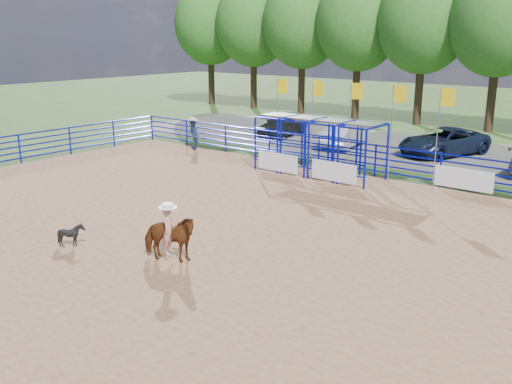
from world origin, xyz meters
TOP-DOWN VIEW (x-y plane):
  - ground at (0.00, 0.00)m, footprint 120.00×120.00m
  - arena_dirt at (0.00, 0.00)m, footprint 30.00×20.00m
  - gravel_strip at (0.00, 17.00)m, footprint 40.00×10.00m
  - horse_and_rider at (0.17, -2.65)m, footprint 1.81×1.36m
  - calf at (-2.99, -3.71)m, footprint 0.70×0.63m
  - spectator_cowboy at (-10.88, 9.36)m, footprint 1.04×1.02m
  - car_a at (-9.68, 16.21)m, footprint 2.52×4.70m
  - car_b at (-4.71, 15.39)m, footprint 2.25×4.60m
  - car_c at (0.55, 16.70)m, footprint 4.07×5.71m
  - perimeter_fence at (0.00, 0.00)m, footprint 30.10×20.10m
  - chute_assembly at (-1.90, 8.84)m, footprint 19.32×2.41m
  - treeline at (0.00, 26.00)m, footprint 56.40×6.40m

SIDE VIEW (x-z plane):
  - ground at x=0.00m, z-range 0.00..0.00m
  - gravel_strip at x=0.00m, z-range 0.00..0.01m
  - arena_dirt at x=0.00m, z-range 0.00..0.02m
  - calf at x=-2.99m, z-range 0.02..0.76m
  - car_c at x=0.55m, z-range 0.01..1.46m
  - car_b at x=-4.71m, z-range 0.01..1.46m
  - perimeter_fence at x=0.00m, z-range 0.00..1.50m
  - car_a at x=-9.68m, z-range 0.01..1.53m
  - horse_and_rider at x=0.17m, z-range -0.34..2.04m
  - spectator_cowboy at x=-10.88m, z-range 0.02..1.77m
  - chute_assembly at x=-1.90m, z-range -0.84..3.36m
  - treeline at x=0.00m, z-range 1.91..13.15m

